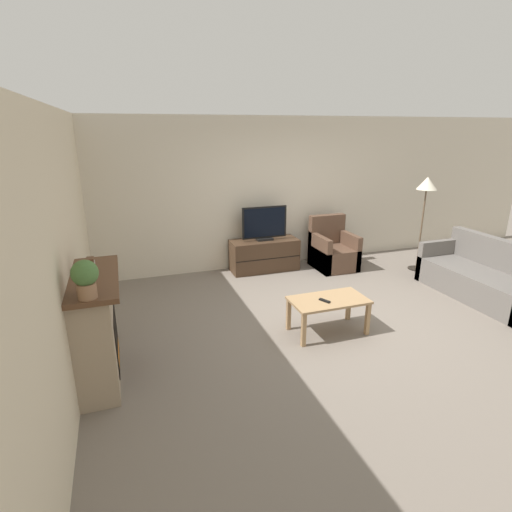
{
  "coord_description": "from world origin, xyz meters",
  "views": [
    {
      "loc": [
        -2.66,
        -4.4,
        2.5
      ],
      "look_at": [
        -1.0,
        0.43,
        0.85
      ],
      "focal_mm": 28.0,
      "sensor_mm": 36.0,
      "label": 1
    }
  ],
  "objects": [
    {
      "name": "floor_lamp",
      "position": [
        2.42,
        1.21,
        1.47
      ],
      "size": [
        0.35,
        0.35,
        1.69
      ],
      "color": "black",
      "rests_on": "ground"
    },
    {
      "name": "couch",
      "position": [
        2.49,
        -0.17,
        0.29
      ],
      "size": [
        0.83,
        1.91,
        0.88
      ],
      "color": "#66605B",
      "rests_on": "ground"
    },
    {
      "name": "remote",
      "position": [
        -0.39,
        -0.42,
        0.47
      ],
      "size": [
        0.1,
        0.15,
        0.02
      ],
      "rotation": [
        0.0,
        0.0,
        0.46
      ],
      "color": "black",
      "rests_on": "coffee_table"
    },
    {
      "name": "ground_plane",
      "position": [
        0.0,
        0.0,
        0.0
      ],
      "size": [
        24.0,
        24.0,
        0.0
      ],
      "primitive_type": "plane",
      "color": "slate"
    },
    {
      "name": "wall_back",
      "position": [
        0.0,
        2.4,
        1.35
      ],
      "size": [
        12.0,
        0.06,
        2.7
      ],
      "color": "beige",
      "rests_on": "ground"
    },
    {
      "name": "potted_plant",
      "position": [
        -3.0,
        -0.99,
        1.31
      ],
      "size": [
        0.22,
        0.22,
        0.34
      ],
      "color": "#936B4C",
      "rests_on": "fireplace"
    },
    {
      "name": "armchair",
      "position": [
        0.99,
        1.81,
        0.3
      ],
      "size": [
        0.7,
        0.76,
        0.94
      ],
      "color": "brown",
      "rests_on": "ground"
    },
    {
      "name": "wall_left",
      "position": [
        -3.23,
        0.0,
        1.35
      ],
      "size": [
        0.06,
        12.0,
        2.7
      ],
      "color": "beige",
      "rests_on": "ground"
    },
    {
      "name": "coffee_table",
      "position": [
        -0.31,
        -0.37,
        0.39
      ],
      "size": [
        0.96,
        0.52,
        0.46
      ],
      "color": "#A37F56",
      "rests_on": "ground"
    },
    {
      "name": "mantel_vase_left",
      "position": [
        -3.0,
        -0.83,
        1.25
      ],
      "size": [
        0.09,
        0.09,
        0.29
      ],
      "color": "#994C3D",
      "rests_on": "fireplace"
    },
    {
      "name": "fireplace",
      "position": [
        -3.01,
        -0.44,
        0.57
      ],
      "size": [
        0.48,
        1.29,
        1.12
      ],
      "color": "tan",
      "rests_on": "ground"
    },
    {
      "name": "tv_stand",
      "position": [
        -0.26,
        2.09,
        0.28
      ],
      "size": [
        1.22,
        0.49,
        0.57
      ],
      "color": "#422D1E",
      "rests_on": "ground"
    },
    {
      "name": "mantel_clock",
      "position": [
        -3.0,
        -0.31,
        1.19
      ],
      "size": [
        0.08,
        0.11,
        0.15
      ],
      "color": "brown",
      "rests_on": "fireplace"
    },
    {
      "name": "tv",
      "position": [
        -0.26,
        2.09,
        0.86
      ],
      "size": [
        0.83,
        0.18,
        0.61
      ],
      "color": "black",
      "rests_on": "tv_stand"
    }
  ]
}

